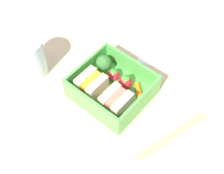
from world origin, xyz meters
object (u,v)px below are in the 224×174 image
(folded_napkin, at_px, (164,52))
(strawberry_left, at_px, (114,74))
(sandwich_center_left, at_px, (91,85))
(broccoli_floret, at_px, (104,63))
(carrot_stick_far_left, at_px, (139,93))
(drinking_glass, at_px, (30,57))
(sandwich_left, at_px, (116,102))
(strawberry_far_left, at_px, (125,82))
(chopstick_pair, at_px, (172,136))

(folded_napkin, bearing_deg, strawberry_left, 75.91)
(sandwich_center_left, height_order, broccoli_floret, broccoli_floret)
(carrot_stick_far_left, xyz_separation_m, broccoli_floret, (0.10, -0.00, 0.02))
(drinking_glass, bearing_deg, broccoli_floret, -142.75)
(drinking_glass, bearing_deg, carrot_stick_far_left, -157.57)
(strawberry_left, distance_m, broccoli_floret, 0.03)
(sandwich_left, bearing_deg, strawberry_far_left, -70.41)
(carrot_stick_far_left, height_order, strawberry_left, strawberry_left)
(sandwich_left, bearing_deg, drinking_glass, 10.21)
(sandwich_left, xyz_separation_m, carrot_stick_far_left, (-0.02, -0.06, -0.02))
(carrot_stick_far_left, distance_m, strawberry_left, 0.07)
(sandwich_center_left, height_order, folded_napkin, sandwich_center_left)
(sandwich_center_left, distance_m, folded_napkin, 0.21)
(sandwich_left, distance_m, chopstick_pair, 0.13)
(sandwich_left, xyz_separation_m, strawberry_far_left, (0.02, -0.06, -0.01))
(sandwich_center_left, relative_size, chopstick_pair, 0.31)
(sandwich_left, height_order, folded_napkin, sandwich_left)
(sandwich_left, distance_m, drinking_glass, 0.22)
(strawberry_left, bearing_deg, drinking_glass, 30.53)
(chopstick_pair, bearing_deg, folded_napkin, -51.69)
(carrot_stick_far_left, bearing_deg, chopstick_pair, 163.00)
(sandwich_center_left, distance_m, strawberry_left, 0.06)
(sandwich_left, bearing_deg, chopstick_pair, -169.17)
(sandwich_center_left, distance_m, drinking_glass, 0.15)
(chopstick_pair, height_order, folded_napkin, chopstick_pair)
(carrot_stick_far_left, height_order, broccoli_floret, broccoli_floret)
(folded_napkin, bearing_deg, chopstick_pair, 128.31)
(strawberry_far_left, height_order, broccoli_floret, broccoli_floret)
(carrot_stick_far_left, xyz_separation_m, chopstick_pair, (-0.11, 0.03, -0.01))
(strawberry_left, xyz_separation_m, chopstick_pair, (-0.18, 0.03, -0.02))
(drinking_glass, bearing_deg, sandwich_left, -169.79)
(broccoli_floret, bearing_deg, strawberry_far_left, 176.45)
(sandwich_left, bearing_deg, sandwich_center_left, 0.00)
(broccoli_floret, relative_size, folded_napkin, 0.42)
(folded_napkin, bearing_deg, drinking_glass, 50.66)
(sandwich_left, xyz_separation_m, broccoli_floret, (0.09, -0.06, 0.00))
(chopstick_pair, distance_m, drinking_glass, 0.35)
(sandwich_center_left, distance_m, carrot_stick_far_left, 0.10)
(sandwich_left, height_order, drinking_glass, drinking_glass)
(chopstick_pair, bearing_deg, drinking_glass, 10.44)
(strawberry_far_left, bearing_deg, carrot_stick_far_left, -178.33)
(broccoli_floret, bearing_deg, sandwich_center_left, 106.16)
(carrot_stick_far_left, relative_size, folded_napkin, 0.48)
(strawberry_far_left, distance_m, folded_napkin, 0.15)
(strawberry_far_left, xyz_separation_m, chopstick_pair, (-0.15, 0.03, -0.03))
(strawberry_far_left, height_order, drinking_glass, drinking_glass)
(broccoli_floret, bearing_deg, chopstick_pair, 170.28)
(sandwich_center_left, bearing_deg, strawberry_far_left, -130.43)
(sandwich_left, height_order, strawberry_left, sandwich_left)
(sandwich_left, xyz_separation_m, drinking_glass, (0.22, 0.04, 0.01))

